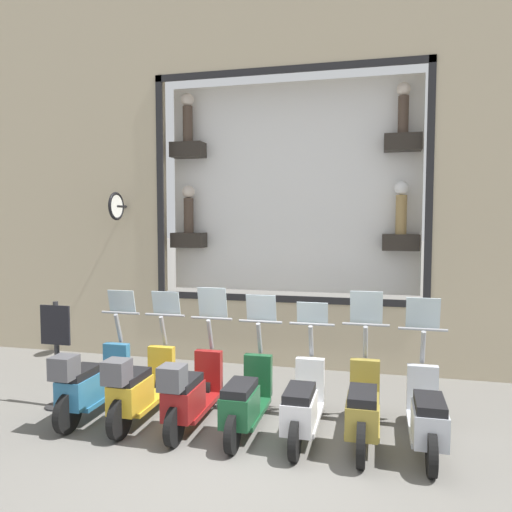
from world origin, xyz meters
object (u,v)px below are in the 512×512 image
at_px(scooter_silver_0, 427,415).
at_px(scooter_teal_6, 90,383).
at_px(scooter_white_2, 303,405).
at_px(scooter_yellow_5, 139,387).
at_px(shop_sign_post, 57,351).
at_px(scooter_green_3, 246,399).
at_px(scooter_red_4, 190,392).
at_px(scooter_olive_1, 363,408).

distance_m(scooter_silver_0, scooter_teal_6, 4.25).
height_order(scooter_white_2, scooter_yellow_5, scooter_yellow_5).
bearing_deg(shop_sign_post, scooter_green_3, -93.40).
height_order(scooter_red_4, scooter_teal_6, scooter_red_4).
relative_size(scooter_olive_1, scooter_red_4, 1.00).
bearing_deg(scooter_green_3, scooter_olive_1, -89.69).
distance_m(scooter_green_3, scooter_teal_6, 2.13).
xyz_separation_m(scooter_white_2, scooter_red_4, (-0.06, 1.42, 0.06)).
bearing_deg(scooter_teal_6, scooter_yellow_5, -89.99).
bearing_deg(scooter_red_4, scooter_white_2, -87.69).
relative_size(scooter_teal_6, shop_sign_post, 1.20).
relative_size(scooter_olive_1, scooter_green_3, 1.01).
distance_m(scooter_teal_6, shop_sign_post, 0.76).
relative_size(scooter_white_2, scooter_green_3, 1.00).
height_order(scooter_green_3, shop_sign_post, scooter_green_3).
height_order(scooter_silver_0, scooter_teal_6, scooter_silver_0).
xyz_separation_m(scooter_white_2, shop_sign_post, (0.17, 3.48, 0.38)).
bearing_deg(scooter_yellow_5, scooter_green_3, -87.68).
xyz_separation_m(scooter_white_2, scooter_yellow_5, (-0.06, 2.12, 0.06)).
distance_m(scooter_silver_0, scooter_olive_1, 0.71).
bearing_deg(scooter_white_2, scooter_silver_0, -89.83).
relative_size(scooter_olive_1, shop_sign_post, 1.20).
height_order(scooter_green_3, scooter_yellow_5, scooter_green_3).
bearing_deg(shop_sign_post, scooter_yellow_5, -99.29).
height_order(scooter_silver_0, scooter_yellow_5, scooter_silver_0).
bearing_deg(shop_sign_post, scooter_silver_0, -91.90).
height_order(scooter_silver_0, scooter_green_3, scooter_silver_0).
distance_m(scooter_olive_1, scooter_yellow_5, 2.83).
bearing_deg(scooter_yellow_5, scooter_olive_1, -88.68).
xyz_separation_m(scooter_yellow_5, scooter_teal_6, (-0.00, 0.71, -0.00)).
height_order(scooter_olive_1, shop_sign_post, scooter_olive_1).
distance_m(scooter_olive_1, shop_sign_post, 4.21).
bearing_deg(scooter_teal_6, shop_sign_post, 71.13).
xyz_separation_m(scooter_silver_0, shop_sign_post, (0.16, 4.90, 0.38)).
bearing_deg(scooter_white_2, scooter_green_3, 89.82).
xyz_separation_m(scooter_yellow_5, shop_sign_post, (0.22, 1.36, 0.32)).
height_order(scooter_silver_0, shop_sign_post, scooter_silver_0).
bearing_deg(scooter_white_2, scooter_teal_6, 91.12).
xyz_separation_m(scooter_olive_1, scooter_red_4, (-0.07, 2.12, 0.03)).
xyz_separation_m(scooter_green_3, scooter_teal_6, (-0.06, 2.12, 0.06)).
bearing_deg(scooter_olive_1, scooter_silver_0, -90.45).
bearing_deg(scooter_olive_1, shop_sign_post, 87.85).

